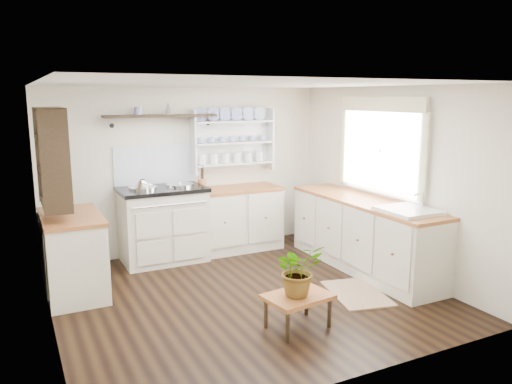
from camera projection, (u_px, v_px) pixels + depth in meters
floor at (246, 294)px, 5.57m from camera, size 4.00×3.80×0.01m
wall_back at (188, 170)px, 7.03m from camera, size 4.00×0.02×2.30m
wall_right at (390, 180)px, 6.23m from camera, size 0.02×3.80×2.30m
wall_left at (45, 212)px, 4.48m from camera, size 0.02×3.80×2.30m
ceiling at (245, 84)px, 5.14m from camera, size 4.00×3.80×0.01m
window at (381, 146)px, 6.26m from camera, size 0.08×1.55×1.22m
aga_cooker at (163, 224)px, 6.65m from camera, size 1.12×0.77×1.03m
back_cabinets at (236, 218)px, 7.16m from camera, size 1.27×0.63×0.90m
right_cabinets at (364, 234)px, 6.32m from camera, size 0.62×2.43×0.90m
belfast_sink at (407, 221)px, 5.60m from camera, size 0.55×0.60×0.45m
left_cabinets at (73, 253)px, 5.53m from camera, size 0.62×1.13×0.90m
plate_rack at (231, 140)px, 7.20m from camera, size 1.20×0.22×0.90m
high_shelf at (161, 117)px, 6.60m from camera, size 1.50×0.29×0.16m
left_shelving at (52, 156)px, 5.27m from camera, size 0.28×0.80×1.05m
kettle at (143, 187)px, 6.32m from camera, size 0.18×0.18×0.22m
utensil_crock at (202, 184)px, 6.92m from camera, size 0.12×0.12×0.14m
center_table at (298, 299)px, 4.72m from camera, size 0.67×0.52×0.33m
potted_plant at (298, 270)px, 4.66m from camera, size 0.45×0.39×0.50m
floor_rug at (357, 293)px, 5.58m from camera, size 0.72×0.95×0.02m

